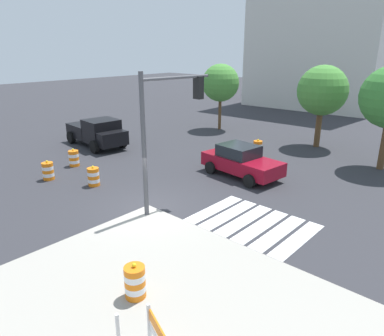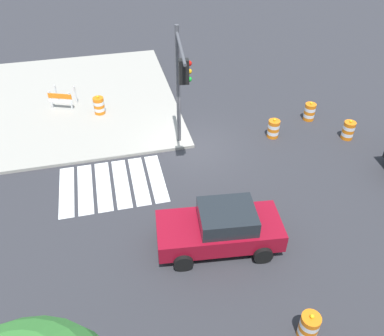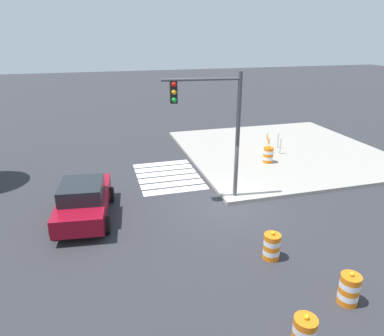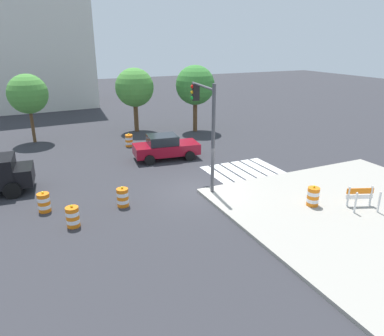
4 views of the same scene
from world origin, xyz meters
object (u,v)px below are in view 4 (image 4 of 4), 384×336
at_px(sports_car, 165,147).
at_px(traffic_light_pole, 205,116).
at_px(traffic_barrel_median_near, 129,141).
at_px(traffic_barrel_on_sidewalk, 313,196).
at_px(street_tree_streetside_near, 195,85).
at_px(traffic_barrel_near_corner, 123,197).
at_px(street_tree_streetside_mid, 28,94).
at_px(construction_barricade, 361,196).
at_px(street_tree_streetside_far, 135,88).
at_px(traffic_barrel_crosswalk_end, 73,217).
at_px(traffic_barrel_median_far, 44,202).

relative_size(sports_car, traffic_light_pole, 0.82).
xyz_separation_m(traffic_barrel_median_near, traffic_barrel_on_sidewalk, (5.06, -13.93, 0.15)).
bearing_deg(street_tree_streetside_near, sports_car, -129.70).
relative_size(traffic_barrel_near_corner, street_tree_streetside_mid, 0.20).
bearing_deg(traffic_light_pole, street_tree_streetside_near, 66.97).
bearing_deg(traffic_barrel_near_corner, sports_car, 53.16).
relative_size(traffic_barrel_near_corner, street_tree_streetside_near, 0.18).
xyz_separation_m(traffic_barrel_near_corner, street_tree_streetside_mid, (-3.33, 14.21, 3.28)).
bearing_deg(traffic_barrel_median_near, sports_car, -69.78).
relative_size(traffic_barrel_on_sidewalk, construction_barricade, 0.71).
bearing_deg(street_tree_streetside_near, street_tree_streetside_far, 155.34).
bearing_deg(street_tree_streetside_far, traffic_barrel_on_sidewalk, -80.24).
distance_m(traffic_barrel_crosswalk_end, traffic_barrel_on_sidewalk, 10.98).
relative_size(sports_car, traffic_barrel_median_far, 4.40).
distance_m(sports_car, traffic_light_pole, 6.25).
bearing_deg(construction_barricade, street_tree_streetside_far, 104.56).
bearing_deg(traffic_light_pole, traffic_barrel_median_near, 99.91).
distance_m(traffic_light_pole, street_tree_streetside_near, 12.61).
bearing_deg(traffic_barrel_median_far, street_tree_streetside_mid, 89.40).
distance_m(traffic_barrel_median_far, street_tree_streetside_near, 17.58).
relative_size(street_tree_streetside_mid, street_tree_streetside_far, 0.97).
relative_size(traffic_barrel_on_sidewalk, street_tree_streetside_near, 0.18).
distance_m(traffic_barrel_median_near, traffic_barrel_on_sidewalk, 14.82).
height_order(traffic_barrel_on_sidewalk, traffic_light_pole, traffic_light_pole).
bearing_deg(sports_car, traffic_barrel_near_corner, -126.84).
xyz_separation_m(traffic_barrel_median_near, street_tree_streetside_far, (1.90, 4.41, 3.30)).
distance_m(traffic_barrel_near_corner, street_tree_streetside_near, 15.91).
distance_m(traffic_barrel_near_corner, construction_barricade, 11.25).
xyz_separation_m(traffic_barrel_median_far, construction_barricade, (13.49, -6.10, 0.27)).
height_order(traffic_barrel_crosswalk_end, street_tree_streetside_far, street_tree_streetside_far).
relative_size(street_tree_streetside_near, street_tree_streetside_far, 1.04).
height_order(sports_car, traffic_barrel_crosswalk_end, sports_car).
bearing_deg(traffic_barrel_median_far, street_tree_streetside_near, 40.54).
bearing_deg(traffic_barrel_median_near, traffic_light_pole, -80.09).
height_order(traffic_barrel_on_sidewalk, construction_barricade, traffic_barrel_on_sidewalk).
relative_size(traffic_barrel_median_near, street_tree_streetside_near, 0.18).
height_order(construction_barricade, street_tree_streetside_near, street_tree_streetside_near).
bearing_deg(construction_barricade, traffic_barrel_near_corner, 152.90).
distance_m(sports_car, street_tree_streetside_near, 8.61).
bearing_deg(traffic_barrel_near_corner, traffic_barrel_crosswalk_end, -156.23).
relative_size(sports_car, construction_barricade, 3.13).
relative_size(sports_car, traffic_barrel_near_corner, 4.40).
bearing_deg(sports_car, construction_barricade, -63.63).
relative_size(traffic_barrel_on_sidewalk, street_tree_streetside_mid, 0.20).
relative_size(construction_barricade, traffic_light_pole, 0.26).
relative_size(traffic_barrel_median_far, street_tree_streetside_mid, 0.20).
xyz_separation_m(traffic_barrel_median_far, street_tree_streetside_mid, (0.14, 13.23, 3.28)).
distance_m(traffic_barrel_near_corner, traffic_barrel_on_sidewalk, 9.07).
xyz_separation_m(traffic_barrel_near_corner, traffic_barrel_median_far, (-3.47, 0.98, 0.00)).
bearing_deg(traffic_barrel_median_far, construction_barricade, -24.34).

